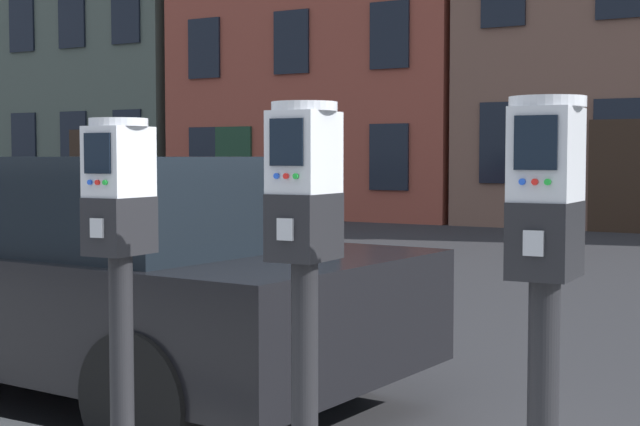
{
  "coord_description": "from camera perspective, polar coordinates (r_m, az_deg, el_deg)",
  "views": [
    {
      "loc": [
        1.85,
        -2.93,
        1.42
      ],
      "look_at": [
        0.24,
        -0.21,
        1.23
      ],
      "focal_mm": 52.96,
      "sensor_mm": 36.0,
      "label": 1
    }
  ],
  "objects": [
    {
      "name": "parking_meter_near_kerb",
      "position": [
        3.57,
        -12.0,
        -1.48
      ],
      "size": [
        0.23,
        0.26,
        1.42
      ],
      "rotation": [
        0.0,
        0.0,
        -1.53
      ],
      "color": "black",
      "rests_on": "sidewalk_slab"
    },
    {
      "name": "townhouse_cream_stone",
      "position": [
        24.26,
        2.54,
        12.17
      ],
      "size": [
        7.27,
        6.74,
        10.18
      ],
      "color": "brown",
      "rests_on": "ground_plane"
    },
    {
      "name": "parking_meter_twin_adjacent",
      "position": [
        3.09,
        -0.95,
        -1.7
      ],
      "size": [
        0.23,
        0.26,
        1.46
      ],
      "rotation": [
        0.0,
        0.0,
        -1.53
      ],
      "color": "black",
      "rests_on": "sidewalk_slab"
    },
    {
      "name": "parked_car_red_compact",
      "position": [
        5.97,
        -14.96,
        -3.18
      ],
      "size": [
        4.52,
        2.07,
        1.42
      ],
      "rotation": [
        0.0,
        0.0,
        3.08
      ],
      "color": "black",
      "rests_on": "ground_plane"
    },
    {
      "name": "parking_meter_end_of_row",
      "position": [
        2.76,
        13.44,
        -2.53
      ],
      "size": [
        0.23,
        0.26,
        1.45
      ],
      "rotation": [
        0.0,
        0.0,
        -1.53
      ],
      "color": "black",
      "rests_on": "sidewalk_slab"
    }
  ]
}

